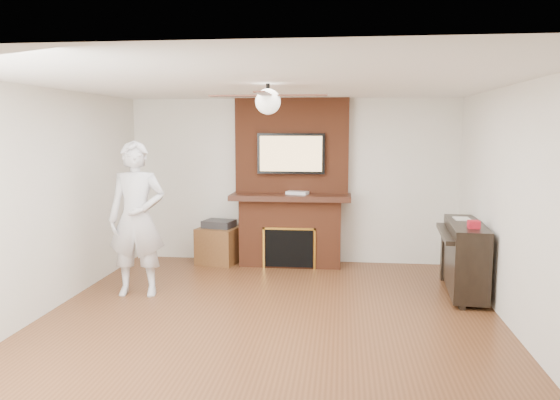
# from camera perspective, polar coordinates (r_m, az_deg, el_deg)

# --- Properties ---
(room_shell) EXTENTS (5.36, 5.86, 2.86)m
(room_shell) POSITION_cam_1_polar(r_m,az_deg,el_deg) (5.66, -1.24, -0.63)
(room_shell) COLOR #552F19
(room_shell) RESTS_ON ground
(fireplace) EXTENTS (1.78, 0.64, 2.50)m
(fireplace) POSITION_cam_1_polar(r_m,az_deg,el_deg) (8.21, 1.17, 0.10)
(fireplace) COLOR brown
(fireplace) RESTS_ON ground
(tv) EXTENTS (1.00, 0.08, 0.60)m
(tv) POSITION_cam_1_polar(r_m,az_deg,el_deg) (8.10, 1.16, 4.87)
(tv) COLOR black
(tv) RESTS_ON fireplace
(ceiling_fan) EXTENTS (1.21, 1.21, 0.31)m
(ceiling_fan) POSITION_cam_1_polar(r_m,az_deg,el_deg) (5.61, -1.27, 10.36)
(ceiling_fan) COLOR black
(ceiling_fan) RESTS_ON room_shell
(person) EXTENTS (0.75, 0.55, 1.90)m
(person) POSITION_cam_1_polar(r_m,az_deg,el_deg) (6.90, -14.73, -1.92)
(person) COLOR silver
(person) RESTS_ON ground
(side_table) EXTENTS (0.68, 0.68, 0.66)m
(side_table) POSITION_cam_1_polar(r_m,az_deg,el_deg) (8.43, -6.37, -4.51)
(side_table) COLOR brown
(side_table) RESTS_ON ground
(piano) EXTENTS (0.61, 1.40, 0.99)m
(piano) POSITION_cam_1_polar(r_m,az_deg,el_deg) (7.17, 18.71, -5.56)
(piano) COLOR black
(piano) RESTS_ON ground
(cable_box) EXTENTS (0.35, 0.25, 0.04)m
(cable_box) POSITION_cam_1_polar(r_m,az_deg,el_deg) (8.09, 1.83, 0.76)
(cable_box) COLOR silver
(cable_box) RESTS_ON fireplace
(candle_orange) EXTENTS (0.07, 0.07, 0.12)m
(candle_orange) POSITION_cam_1_polar(r_m,az_deg,el_deg) (8.22, 0.02, -6.52)
(candle_orange) COLOR #E6441B
(candle_orange) RESTS_ON ground
(candle_green) EXTENTS (0.08, 0.08, 0.08)m
(candle_green) POSITION_cam_1_polar(r_m,az_deg,el_deg) (8.23, 0.31, -6.65)
(candle_green) COLOR #3E732E
(candle_green) RESTS_ON ground
(candle_cream) EXTENTS (0.09, 0.09, 0.11)m
(candle_cream) POSITION_cam_1_polar(r_m,az_deg,el_deg) (8.16, 1.48, -6.66)
(candle_cream) COLOR beige
(candle_cream) RESTS_ON ground
(candle_blue) EXTENTS (0.07, 0.07, 0.08)m
(candle_blue) POSITION_cam_1_polar(r_m,az_deg,el_deg) (8.15, 1.71, -6.79)
(candle_blue) COLOR #304691
(candle_blue) RESTS_ON ground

